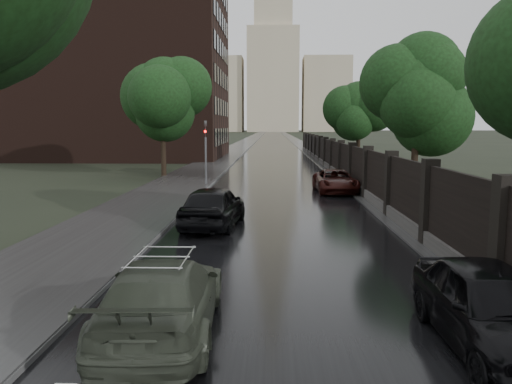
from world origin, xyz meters
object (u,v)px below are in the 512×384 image
car_right_near (492,307)px  car_right_far (335,181)px  tree_right_c (359,112)px  volga_sedan (163,297)px  tree_right_b (417,102)px  traffic_light (206,147)px  hatchback_left (213,206)px  tree_left_far (162,104)px

car_right_near → car_right_far: bearing=89.3°
tree_right_c → volga_sedan: tree_right_c is taller
tree_right_c → tree_right_b: bearing=-90.0°
tree_right_b → tree_right_c: bearing=90.0°
traffic_light → volga_sedan: 22.05m
tree_right_c → volga_sedan: (-9.68, -36.89, -4.26)m
hatchback_left → car_right_far: size_ratio=0.99×
volga_sedan → hatchback_left: hatchback_left is taller
tree_left_far → volga_sedan: size_ratio=1.57×
volga_sedan → car_right_near: size_ratio=1.11×
car_right_far → hatchback_left: bearing=-122.4°
hatchback_left → car_right_far: (5.67, 9.74, -0.14)m
volga_sedan → car_right_near: (5.58, -0.43, 0.04)m
tree_right_c → traffic_light: 19.26m
tree_left_far → tree_right_b: (15.50, -8.00, -0.29)m
tree_left_far → hatchback_left: size_ratio=1.62×
tree_right_c → car_right_near: (-4.10, -37.32, -4.22)m
volga_sedan → car_right_near: 5.60m
tree_right_b → traffic_light: (-11.80, 2.99, -2.55)m
tree_right_c → car_right_far: (-4.22, -17.66, -4.31)m
tree_left_far → traffic_light: tree_left_far is taller
tree_right_b → hatchback_left: tree_right_b is taller
tree_right_b → car_right_near: tree_right_b is taller
tree_left_far → hatchback_left: bearing=-72.1°
volga_sedan → hatchback_left: bearing=-91.3°
car_right_near → car_right_far: (-0.12, 19.66, -0.08)m
tree_right_b → tree_right_c: 18.00m
tree_right_c → volga_sedan: 38.38m
tree_left_far → tree_right_b: tree_left_far is taller
tree_left_far → tree_right_b: size_ratio=1.05×
tree_left_far → hatchback_left: 18.81m
traffic_light → car_right_far: (7.58, -2.65, -1.76)m
tree_left_far → car_right_far: (11.28, -7.66, -4.60)m
tree_right_b → tree_right_c: same height
hatchback_left → car_right_near: bearing=126.0°
volga_sedan → car_right_far: size_ratio=1.02×
volga_sedan → tree_left_far: bearing=-80.3°
traffic_light → car_right_far: traffic_light is taller
tree_left_far → car_right_far: tree_left_far is taller
traffic_light → tree_right_c: bearing=51.8°
traffic_light → volga_sedan: (2.12, -21.88, -1.71)m
hatchback_left → tree_right_c: bearing=-104.2°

